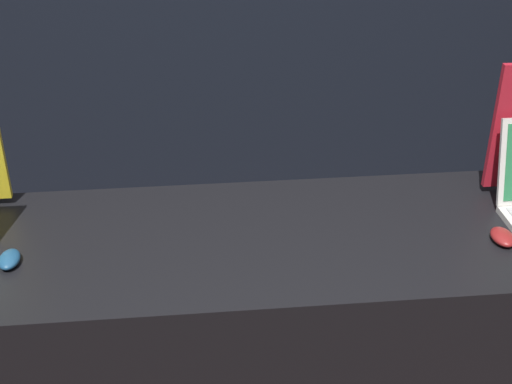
# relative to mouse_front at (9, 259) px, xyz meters

# --- Properties ---
(display_counter) EXTENTS (2.29, 0.67, 1.00)m
(display_counter) POSITION_rel_mouse_front_xyz_m (0.68, 0.07, -0.51)
(display_counter) COLOR black
(display_counter) RESTS_ON ground_plane
(mouse_front) EXTENTS (0.06, 0.09, 0.03)m
(mouse_front) POSITION_rel_mouse_front_xyz_m (0.00, 0.00, 0.00)
(mouse_front) COLOR navy
(mouse_front) RESTS_ON display_counter
(mouse_back) EXTENTS (0.06, 0.10, 0.03)m
(mouse_back) POSITION_rel_mouse_front_xyz_m (1.39, -0.03, 0.00)
(mouse_back) COLOR maroon
(mouse_back) RESTS_ON display_counter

